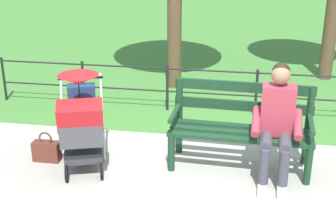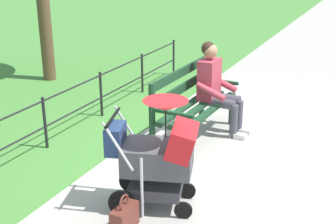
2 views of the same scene
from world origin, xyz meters
TOP-DOWN VIEW (x-y plane):
  - ground_plane at (0.00, 0.00)m, footprint 60.00×60.00m
  - park_bench at (-0.47, -0.12)m, footprint 1.62×0.66m
  - person_on_bench at (-0.85, 0.11)m, footprint 0.55×0.74m
  - stroller at (1.29, 0.29)m, footprint 0.73×0.99m
  - handbag at (1.79, 0.18)m, footprint 0.32×0.14m
  - park_fence at (0.00, -1.67)m, footprint 6.56×0.04m

SIDE VIEW (x-z plane):
  - ground_plane at x=0.00m, z-range 0.00..0.00m
  - handbag at x=1.79m, z-range -0.06..0.31m
  - park_fence at x=0.00m, z-range 0.07..0.77m
  - park_bench at x=-0.47m, z-range 0.05..1.01m
  - stroller at x=1.29m, z-range 0.02..1.17m
  - person_on_bench at x=-0.85m, z-range 0.04..1.31m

